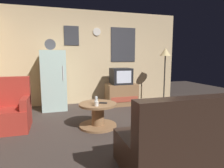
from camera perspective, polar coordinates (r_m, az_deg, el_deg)
ground_plane at (r=3.52m, az=2.53°, el=-14.27°), size 12.00×12.00×0.00m
wall_with_art at (r=5.63m, az=-5.63°, el=7.86°), size 5.20×0.12×2.64m
fridge at (r=5.07m, az=-16.95°, el=1.10°), size 0.60×0.62×1.77m
tv_stand at (r=5.38m, az=2.86°, el=-3.11°), size 0.84×0.53×0.59m
crt_tv at (r=5.30m, az=2.67°, el=2.37°), size 0.54×0.51×0.44m
standing_lamp at (r=5.68m, az=15.62°, el=7.96°), size 0.32×0.32×1.59m
coffee_table at (r=3.73m, az=-4.24°, el=-9.21°), size 0.72×0.72×0.46m
wine_glass at (r=3.58m, az=-4.73°, el=-4.90°), size 0.05×0.05×0.15m
mug_ceramic_white at (r=3.46m, az=-4.68°, el=-5.83°), size 0.08×0.08×0.09m
remote_control at (r=3.65m, az=-2.66°, el=-5.65°), size 0.15×0.10×0.02m
armchair at (r=4.05m, az=-28.12°, el=-7.18°), size 0.68×0.68×0.96m
couch at (r=2.62m, az=22.53°, el=-15.54°), size 1.70×0.80×0.92m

